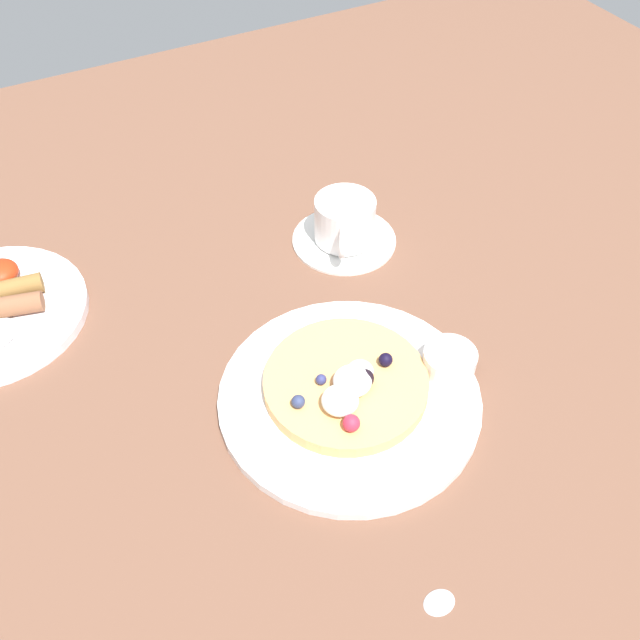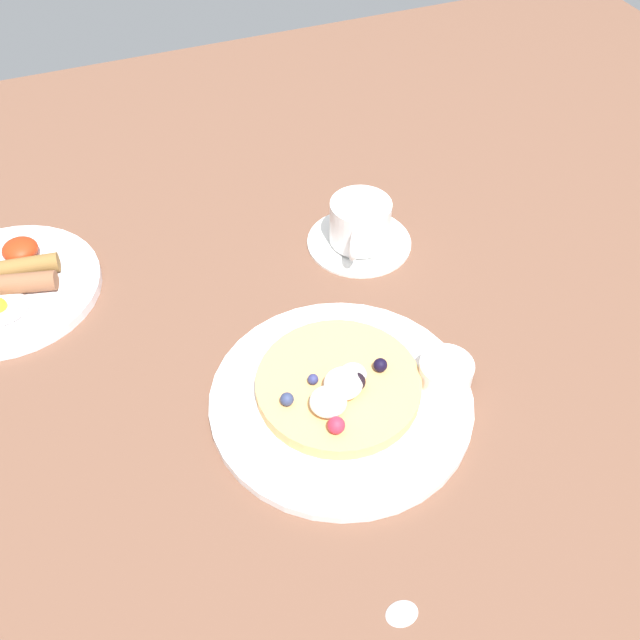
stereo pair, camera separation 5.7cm
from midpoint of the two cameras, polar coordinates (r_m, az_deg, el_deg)
The scene contains 8 objects.
ground_plane at distance 77.54cm, azimuth -0.00°, elevation -5.68°, with size 189.73×158.08×3.00cm, color brown.
pancake_plate at distance 74.32cm, azimuth 3.92°, elevation -6.50°, with size 27.29×27.29×1.08cm, color white.
pancake_with_berries at distance 73.33cm, azimuth 3.76°, elevation -5.37°, with size 17.14×17.14×3.91cm.
syrup_ramekin at distance 75.79cm, azimuth 12.20°, elevation -4.15°, with size 5.67×5.67×2.55cm.
breakfast_plate at distance 91.78cm, azimuth -22.21°, elevation 2.29°, with size 22.22×22.22×1.25cm, color white.
fried_breakfast at distance 90.62cm, azimuth -21.53°, elevation 3.37°, with size 10.87×13.64×2.58cm.
coffee_saucer at distance 92.16cm, azimuth 4.95°, elevation 6.25°, with size 13.36×13.36×0.71cm, color white.
coffee_cup at distance 89.94cm, azimuth 5.07°, elevation 7.78°, with size 7.81×9.83×5.66cm.
Camera 2 is at (-14.67, -45.20, 59.96)cm, focal length 39.95 mm.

